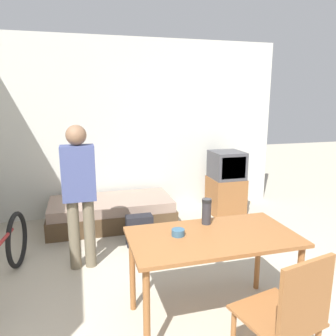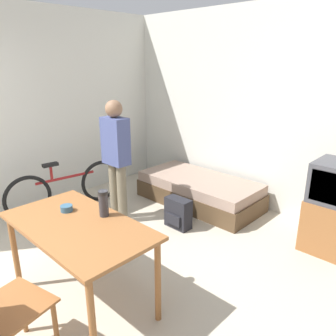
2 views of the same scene
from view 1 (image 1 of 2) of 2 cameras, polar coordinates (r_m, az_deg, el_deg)
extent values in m
cube|color=silver|center=(5.16, -7.31, 6.89)|extent=(4.96, 0.06, 2.70)
cube|color=#4C3823|center=(4.88, -9.78, -8.33)|extent=(1.77, 0.84, 0.25)
cube|color=gray|center=(4.81, -9.86, -6.16)|extent=(1.72, 0.82, 0.14)
cube|color=brown|center=(5.31, 9.99, -4.75)|extent=(0.50, 0.52, 0.58)
cube|color=#424247|center=(5.18, 10.19, 0.54)|extent=(0.47, 0.50, 0.42)
cube|color=black|center=(4.97, 11.39, 0.00)|extent=(0.39, 0.01, 0.33)
cube|color=brown|center=(2.68, 7.81, -11.78)|extent=(1.33, 0.72, 0.03)
cylinder|color=brown|center=(2.46, -3.74, -24.23)|extent=(0.05, 0.05, 0.72)
cylinder|color=brown|center=(2.91, 21.76, -18.89)|extent=(0.05, 0.05, 0.72)
cylinder|color=brown|center=(2.96, -6.23, -17.46)|extent=(0.05, 0.05, 0.72)
cylinder|color=brown|center=(3.34, 15.41, -14.20)|extent=(0.05, 0.05, 0.72)
cube|color=brown|center=(2.41, 18.22, -23.20)|extent=(0.53, 0.53, 0.02)
cube|color=brown|center=(2.17, 22.88, -20.25)|extent=(0.41, 0.12, 0.47)
cylinder|color=brown|center=(2.76, 17.82, -23.98)|extent=(0.04, 0.04, 0.44)
torus|color=black|center=(4.00, -24.80, -11.25)|extent=(0.13, 0.61, 0.61)
cylinder|color=#6B604C|center=(3.71, -16.02, -11.08)|extent=(0.12, 0.12, 0.77)
cylinder|color=#6B604C|center=(3.71, -13.50, -10.94)|extent=(0.12, 0.12, 0.77)
cube|color=#424C7F|center=(3.50, -15.35, -0.85)|extent=(0.34, 0.20, 0.58)
sphere|color=#846047|center=(3.44, -15.72, 5.53)|extent=(0.21, 0.21, 0.21)
cylinder|color=#2D2D33|center=(2.85, 6.73, -7.53)|extent=(0.08, 0.08, 0.22)
cylinder|color=black|center=(2.82, 6.77, -5.67)|extent=(0.08, 0.08, 0.03)
cylinder|color=#335670|center=(2.63, 1.77, -11.16)|extent=(0.10, 0.10, 0.05)
cube|color=black|center=(4.19, -5.01, -10.72)|extent=(0.33, 0.16, 0.38)
cube|color=black|center=(4.13, -4.74, -11.96)|extent=(0.23, 0.03, 0.13)
camera|label=2|loc=(3.30, 57.09, 9.68)|focal=35.00mm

